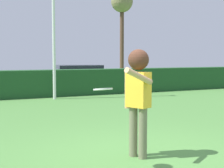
# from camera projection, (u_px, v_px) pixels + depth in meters

# --- Properties ---
(ground_plane) EXTENTS (60.00, 60.00, 0.00)m
(ground_plane) POSITION_uv_depth(u_px,v_px,m) (140.00, 157.00, 5.71)
(ground_plane) COLOR #4E843D
(person) EXTENTS (0.65, 0.74, 1.79)m
(person) POSITION_uv_depth(u_px,v_px,m) (138.00, 89.00, 5.59)
(person) COLOR #747256
(person) RESTS_ON ground
(frisbee) EXTENTS (0.28, 0.28, 0.06)m
(frisbee) POSITION_uv_depth(u_px,v_px,m) (103.00, 89.00, 4.89)
(frisbee) COLOR white
(lamppost) EXTENTS (0.24, 0.24, 6.60)m
(lamppost) POSITION_uv_depth(u_px,v_px,m) (53.00, 6.00, 13.20)
(lamppost) COLOR silver
(lamppost) RESTS_ON ground
(hedge_row) EXTENTS (28.60, 0.90, 1.11)m
(hedge_row) POSITION_uv_depth(u_px,v_px,m) (26.00, 84.00, 14.00)
(hedge_row) COLOR #1E4A23
(hedge_row) RESTS_ON ground
(parked_car_white) EXTENTS (4.36, 2.18, 1.25)m
(parked_car_white) POSITION_uv_depth(u_px,v_px,m) (79.00, 76.00, 17.28)
(parked_car_white) COLOR white
(parked_car_white) RESTS_ON ground
(bare_elm_tree) EXTENTS (1.66, 1.66, 6.69)m
(bare_elm_tree) POSITION_uv_depth(u_px,v_px,m) (122.00, 6.00, 26.05)
(bare_elm_tree) COLOR brown
(bare_elm_tree) RESTS_ON ground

